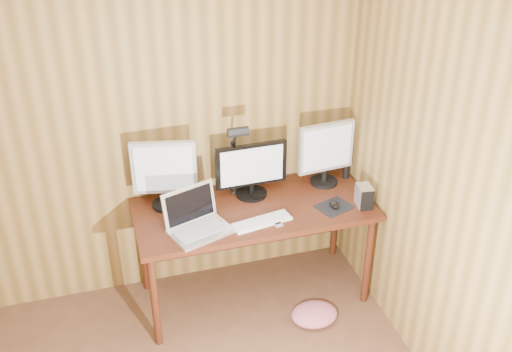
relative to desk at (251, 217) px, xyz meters
name	(u,v)px	position (x,y,z in m)	size (l,w,h in m)	color
desk	(251,217)	(0.00, 0.00, 0.00)	(1.60, 0.70, 0.75)	#431B0E
monitor_center	(251,170)	(0.03, 0.09, 0.32)	(0.50, 0.22, 0.39)	black
monitor_left	(164,172)	(-0.55, 0.11, 0.38)	(0.42, 0.20, 0.48)	black
monitor_right	(326,152)	(0.57, 0.10, 0.37)	(0.41, 0.20, 0.46)	black
laptop	(196,220)	(-0.42, -0.21, 0.19)	(0.44, 0.39, 0.26)	silver
keyboard	(262,221)	(0.00, -0.26, 0.13)	(0.41, 0.19, 0.02)	white
mousepad	(334,207)	(0.52, -0.22, 0.12)	(0.22, 0.18, 0.00)	black
mouse	(334,204)	(0.52, -0.22, 0.14)	(0.06, 0.10, 0.04)	black
hard_drive	(364,196)	(0.72, -0.26, 0.20)	(0.11, 0.14, 0.15)	silver
phone	(276,222)	(0.09, -0.29, 0.13)	(0.07, 0.11, 0.01)	silver
speaker	(346,171)	(0.76, 0.13, 0.18)	(0.05, 0.05, 0.11)	black
desk_lamp	(236,150)	(-0.07, 0.09, 0.49)	(0.14, 0.19, 0.59)	black
fabric_pile	(314,314)	(0.32, -0.45, -0.58)	(0.33, 0.27, 0.10)	#C25E6A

